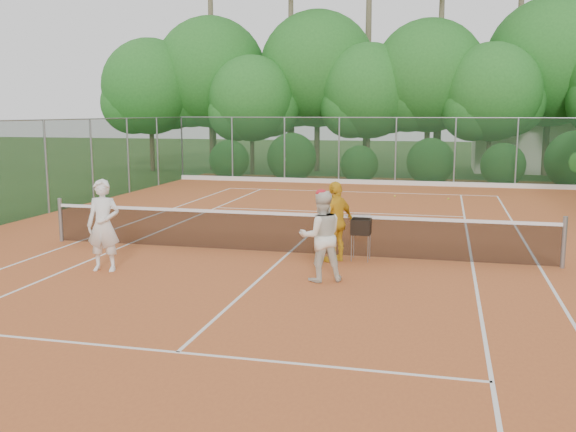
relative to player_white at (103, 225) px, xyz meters
The scene contains 14 objects.
ground 4.24m from the player_white, 36.93° to the left, with size 120.00×120.00×0.00m, color #2A4C1B.
clay_court 4.24m from the player_white, 36.93° to the left, with size 18.00×36.00×0.02m, color #B95B2A.
club_building 29.21m from the player_white, 65.08° to the left, with size 8.00×5.00×3.00m, color beige.
tennis_net 4.15m from the player_white, 36.93° to the left, with size 11.97×0.10×1.10m.
player_white is the anchor object (origin of this frame).
player_center_grp 4.50m from the player_white, ahead, with size 1.05×0.96×1.79m.
player_yellow 4.90m from the player_white, 23.29° to the left, with size 1.04×0.43×1.77m, color gold.
ball_hopper 5.48m from the player_white, 23.62° to the left, with size 0.41×0.41×0.93m.
stray_ball_a 14.06m from the player_white, 90.02° to the left, with size 0.07×0.07×0.07m, color #C6D732.
stray_ball_b 14.09m from the player_white, 69.52° to the left, with size 0.07×0.07×0.07m, color yellow.
stray_ball_c 14.68m from the player_white, 61.78° to the left, with size 0.07×0.07×0.07m, color #BAD932.
court_markings 4.24m from the player_white, 36.93° to the left, with size 11.03×23.83×0.01m.
fence_back 17.80m from the player_white, 79.30° to the left, with size 18.07×0.07×3.00m.
tropical_treeline 23.56m from the player_white, 78.22° to the left, with size 32.10×8.49×15.03m.
Camera 1 is at (3.45, -14.14, 3.27)m, focal length 40.00 mm.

